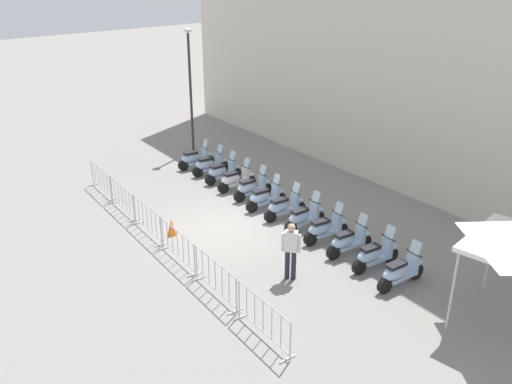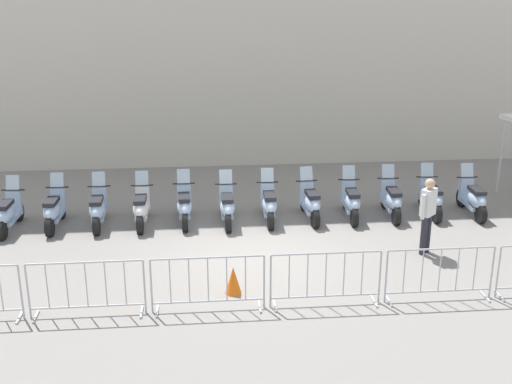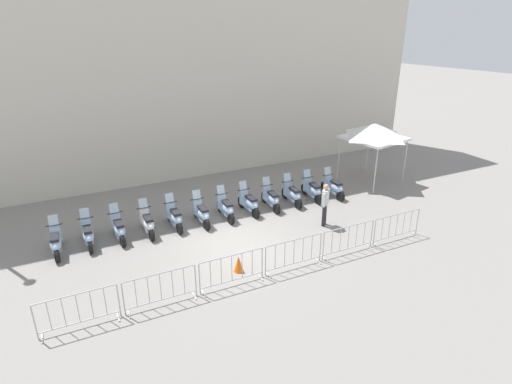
% 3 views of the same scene
% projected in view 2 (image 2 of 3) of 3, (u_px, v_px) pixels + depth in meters
% --- Properties ---
extents(ground_plane, '(120.00, 120.00, 0.00)m').
position_uv_depth(ground_plane, '(256.00, 256.00, 14.08)').
color(ground_plane, gray).
extents(motorcycle_0, '(0.73, 1.70, 1.24)m').
position_uv_depth(motorcycle_0, '(8.00, 213.00, 15.33)').
color(motorcycle_0, black).
rests_on(motorcycle_0, ground).
extents(motorcycle_1, '(0.71, 1.71, 1.24)m').
position_uv_depth(motorcycle_1, '(54.00, 210.00, 15.53)').
color(motorcycle_1, black).
rests_on(motorcycle_1, ground).
extents(motorcycle_2, '(0.65, 1.72, 1.24)m').
position_uv_depth(motorcycle_2, '(98.00, 209.00, 15.61)').
color(motorcycle_2, black).
rests_on(motorcycle_2, ground).
extents(motorcycle_3, '(0.68, 1.71, 1.24)m').
position_uv_depth(motorcycle_3, '(141.00, 208.00, 15.68)').
color(motorcycle_3, black).
rests_on(motorcycle_3, ground).
extents(motorcycle_4, '(0.65, 1.72, 1.24)m').
position_uv_depth(motorcycle_4, '(184.00, 206.00, 15.83)').
color(motorcycle_4, black).
rests_on(motorcycle_4, ground).
extents(motorcycle_5, '(0.68, 1.71, 1.24)m').
position_uv_depth(motorcycle_5, '(227.00, 207.00, 15.79)').
color(motorcycle_5, black).
rests_on(motorcycle_5, ground).
extents(motorcycle_6, '(0.71, 1.71, 1.24)m').
position_uv_depth(motorcycle_6, '(269.00, 205.00, 15.93)').
color(motorcycle_6, black).
rests_on(motorcycle_6, ground).
extents(motorcycle_7, '(0.62, 1.72, 1.24)m').
position_uv_depth(motorcycle_7, '(311.00, 203.00, 16.06)').
color(motorcycle_7, black).
rests_on(motorcycle_7, ground).
extents(motorcycle_8, '(0.75, 1.70, 1.24)m').
position_uv_depth(motorcycle_8, '(351.00, 202.00, 16.15)').
color(motorcycle_8, black).
rests_on(motorcycle_8, ground).
extents(motorcycle_9, '(0.74, 1.70, 1.24)m').
position_uv_depth(motorcycle_9, '(392.00, 200.00, 16.25)').
color(motorcycle_9, black).
rests_on(motorcycle_9, ground).
extents(motorcycle_10, '(0.74, 1.70, 1.24)m').
position_uv_depth(motorcycle_10, '(431.00, 199.00, 16.38)').
color(motorcycle_10, black).
rests_on(motorcycle_10, ground).
extents(motorcycle_11, '(0.70, 1.71, 1.24)m').
position_uv_depth(motorcycle_11, '(473.00, 199.00, 16.35)').
color(motorcycle_11, black).
rests_on(motorcycle_11, ground).
extents(barrier_segment_1, '(2.04, 0.81, 1.07)m').
position_uv_depth(barrier_segment_1, '(87.00, 289.00, 11.43)').
color(barrier_segment_1, '#B2B5B7').
rests_on(barrier_segment_1, ground).
extents(barrier_segment_2, '(2.04, 0.81, 1.07)m').
position_uv_depth(barrier_segment_2, '(208.00, 284.00, 11.62)').
color(barrier_segment_2, '#B2B5B7').
rests_on(barrier_segment_2, ground).
extents(barrier_segment_3, '(2.04, 0.81, 1.07)m').
position_uv_depth(barrier_segment_3, '(326.00, 279.00, 11.81)').
color(barrier_segment_3, '#B2B5B7').
rests_on(barrier_segment_3, ground).
extents(barrier_segment_4, '(2.04, 0.81, 1.07)m').
position_uv_depth(barrier_segment_4, '(439.00, 275.00, 12.00)').
color(barrier_segment_4, '#B2B5B7').
rests_on(barrier_segment_4, ground).
extents(officer_near_row_end, '(0.48, 0.38, 1.73)m').
position_uv_depth(officer_near_row_end, '(428.00, 212.00, 13.93)').
color(officer_near_row_end, '#23232D').
rests_on(officer_near_row_end, ground).
extents(traffic_cone, '(0.32, 0.32, 0.55)m').
position_uv_depth(traffic_cone, '(233.00, 280.00, 12.33)').
color(traffic_cone, orange).
rests_on(traffic_cone, ground).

